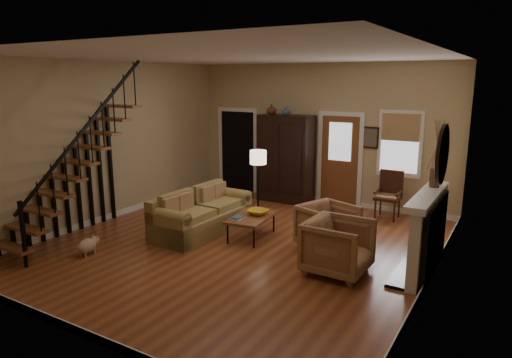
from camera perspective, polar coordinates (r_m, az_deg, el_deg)
The scene contains 15 objects.
room at distance 9.64m, azimuth 1.53°, elevation 3.89°, with size 7.00×7.33×3.30m.
staircase at distance 8.87m, azimuth -22.17°, elevation 2.86°, with size 0.94×2.80×3.20m, color brown, non-canonical shape.
fireplace at distance 7.47m, azimuth 20.90°, elevation -5.50°, with size 0.33×1.95×2.30m.
armoire at distance 11.05m, azimuth 3.75°, elevation 2.57°, with size 1.30×0.60×2.10m, color black, non-canonical shape.
vase_a at distance 10.99m, azimuth 1.96°, elevation 8.70°, with size 0.24×0.24×0.25m, color #4C2619.
vase_b at distance 10.80m, azimuth 3.83°, elevation 8.52°, with size 0.20×0.20×0.21m, color #334C60.
sofa at distance 8.91m, azimuth -6.74°, elevation -4.22°, with size 0.92×2.13×0.79m, color olive, non-canonical shape.
coffee_table at distance 8.61m, azimuth -0.56°, elevation -6.00°, with size 0.65×1.11×0.43m, color brown, non-canonical shape.
bowl at distance 8.63m, azimuth 0.24°, elevation -4.15°, with size 0.38×0.38×0.09m, color gold.
books at distance 8.36m, azimuth -2.34°, elevation -4.86°, with size 0.20×0.28×0.05m, color beige, non-canonical shape.
armchair_left at distance 7.14m, azimuth 10.23°, elevation -8.33°, with size 0.91×0.93×0.85m, color brown.
armchair_right at distance 8.14m, azimuth 8.98°, elevation -5.88°, with size 0.85×0.88×0.80m, color brown.
floor_lamp at distance 9.54m, azimuth 0.27°, elevation -0.84°, with size 0.34×0.34×1.49m, color black, non-canonical shape.
side_chair at distance 10.09m, azimuth 16.17°, elevation -1.98°, with size 0.54×0.54×1.02m, color #3A1D12, non-canonical shape.
dog at distance 8.31m, azimuth -20.37°, elevation -7.96°, with size 0.24×0.41×0.30m, color #D6B292, non-canonical shape.
Camera 1 is at (4.25, -6.55, 2.92)m, focal length 32.00 mm.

